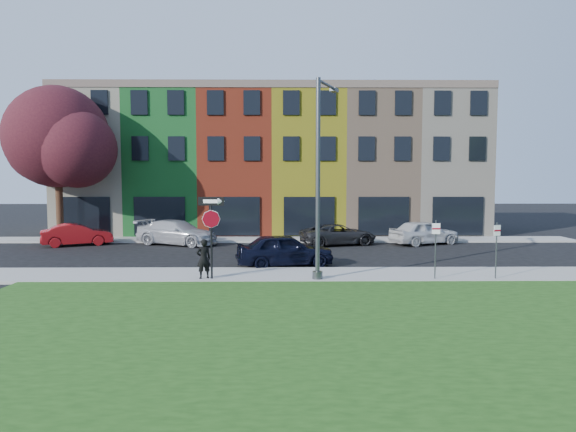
{
  "coord_description": "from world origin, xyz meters",
  "views": [
    {
      "loc": [
        -1.77,
        -18.09,
        4.16
      ],
      "look_at": [
        -1.54,
        4.0,
        2.45
      ],
      "focal_mm": 32.0,
      "sensor_mm": 36.0,
      "label": 1
    }
  ],
  "objects_px": {
    "street_lamp": "(320,179)",
    "sedan_near": "(285,250)",
    "man": "(204,259)",
    "stop_sign": "(211,221)"
  },
  "relations": [
    {
      "from": "stop_sign",
      "to": "sedan_near",
      "type": "distance_m",
      "value": 4.79
    },
    {
      "from": "man",
      "to": "street_lamp",
      "type": "height_order",
      "value": "street_lamp"
    },
    {
      "from": "man",
      "to": "sedan_near",
      "type": "height_order",
      "value": "man"
    },
    {
      "from": "street_lamp",
      "to": "man",
      "type": "bearing_deg",
      "value": -156.79
    },
    {
      "from": "street_lamp",
      "to": "sedan_near",
      "type": "bearing_deg",
      "value": 134.72
    },
    {
      "from": "man",
      "to": "street_lamp",
      "type": "distance_m",
      "value": 5.57
    },
    {
      "from": "sedan_near",
      "to": "man",
      "type": "bearing_deg",
      "value": 125.07
    },
    {
      "from": "sedan_near",
      "to": "street_lamp",
      "type": "relative_size",
      "value": 0.61
    },
    {
      "from": "man",
      "to": "street_lamp",
      "type": "bearing_deg",
      "value": 157.74
    },
    {
      "from": "stop_sign",
      "to": "sedan_near",
      "type": "height_order",
      "value": "stop_sign"
    }
  ]
}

